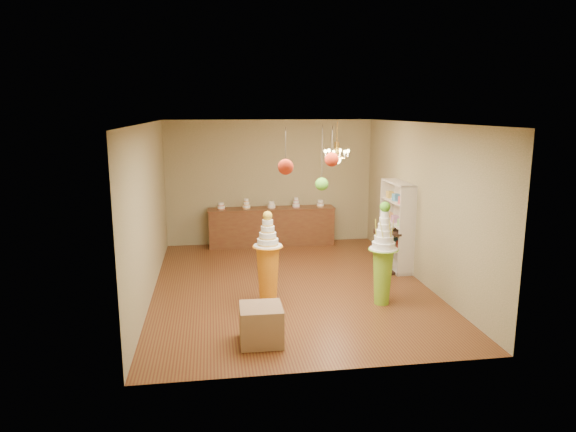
{
  "coord_description": "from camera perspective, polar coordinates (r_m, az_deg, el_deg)",
  "views": [
    {
      "loc": [
        -1.4,
        -9.04,
        3.21
      ],
      "look_at": [
        -0.04,
        0.0,
        1.33
      ],
      "focal_mm": 32.0,
      "sensor_mm": 36.0,
      "label": 1
    }
  ],
  "objects": [
    {
      "name": "pom_green_mid",
      "position": [
        8.15,
        3.77,
        3.58
      ],
      "size": [
        0.21,
        0.21,
        1.03
      ],
      "color": "#3B332A",
      "rests_on": "ceiling"
    },
    {
      "name": "wall_back",
      "position": [
        12.48,
        -2.02,
        3.76
      ],
      "size": [
        5.0,
        0.04,
        3.0
      ],
      "primitive_type": "cube",
      "color": "#938963",
      "rests_on": "ground"
    },
    {
      "name": "pedestal_green",
      "position": [
        8.74,
        10.49,
        -5.23
      ],
      "size": [
        0.56,
        0.56,
        1.76
      ],
      "rotation": [
        0.0,
        0.0,
        -0.23
      ],
      "color": "#82BF2A",
      "rests_on": "floor"
    },
    {
      "name": "wall_left",
      "position": [
        9.26,
        -15.21,
        0.58
      ],
      "size": [
        0.04,
        6.5,
        3.0
      ],
      "primitive_type": "cube",
      "color": "#938963",
      "rests_on": "ground"
    },
    {
      "name": "ceiling",
      "position": [
        9.15,
        0.27,
        10.31
      ],
      "size": [
        6.5,
        6.5,
        0.0
      ],
      "primitive_type": "plane",
      "rotation": [
        3.14,
        0.0,
        0.0
      ],
      "color": "silver",
      "rests_on": "ground"
    },
    {
      "name": "pedestal_orange",
      "position": [
        8.51,
        -2.24,
        -5.84
      ],
      "size": [
        0.46,
        0.46,
        1.62
      ],
      "rotation": [
        0.0,
        0.0,
        -0.01
      ],
      "color": "orange",
      "rests_on": "floor"
    },
    {
      "name": "chandelier",
      "position": [
        10.34,
        5.43,
        6.55
      ],
      "size": [
        0.54,
        0.54,
        0.85
      ],
      "rotation": [
        0.0,
        0.0,
        -0.01
      ],
      "color": "#C09444",
      "rests_on": "ceiling"
    },
    {
      "name": "pom_red_right",
      "position": [
        7.27,
        4.9,
        6.29
      ],
      "size": [
        0.2,
        0.2,
        0.56
      ],
      "color": "#3B332A",
      "rests_on": "ceiling"
    },
    {
      "name": "burlap_riser",
      "position": [
        7.36,
        -3.01,
        -11.94
      ],
      "size": [
        0.6,
        0.6,
        0.54
      ],
      "primitive_type": "cube",
      "rotation": [
        0.0,
        0.0,
        -0.02
      ],
      "color": "#8D6B4D",
      "rests_on": "floor"
    },
    {
      "name": "round_table",
      "position": [
        10.51,
        11.23,
        -3.23
      ],
      "size": [
        0.78,
        0.78,
        0.86
      ],
      "rotation": [
        0.0,
        0.0,
        0.18
      ],
      "color": "black",
      "rests_on": "floor"
    },
    {
      "name": "pom_red_left",
      "position": [
        6.85,
        -0.27,
        5.48
      ],
      "size": [
        0.21,
        0.21,
        0.63
      ],
      "color": "#3B332A",
      "rests_on": "ceiling"
    },
    {
      "name": "sideboard",
      "position": [
        12.39,
        -1.84,
        -1.1
      ],
      "size": [
        3.04,
        0.54,
        1.16
      ],
      "color": "brown",
      "rests_on": "floor"
    },
    {
      "name": "wall_right",
      "position": [
        9.99,
        14.59,
        1.4
      ],
      "size": [
        0.04,
        6.5,
        3.0
      ],
      "primitive_type": "cube",
      "color": "#938963",
      "rests_on": "ground"
    },
    {
      "name": "vase",
      "position": [
        10.42,
        11.32,
        -1.15
      ],
      "size": [
        0.21,
        0.21,
        0.17
      ],
      "primitive_type": "imported",
      "rotation": [
        0.0,
        0.0,
        -0.37
      ],
      "color": "beige",
      "rests_on": "round_table"
    },
    {
      "name": "floor",
      "position": [
        9.69,
        0.26,
        -7.71
      ],
      "size": [
        6.5,
        6.5,
        0.0
      ],
      "primitive_type": "plane",
      "color": "#5B3118",
      "rests_on": "ground"
    },
    {
      "name": "wall_front",
      "position": [
        6.19,
        4.88,
        -4.45
      ],
      "size": [
        5.0,
        0.04,
        3.0
      ],
      "primitive_type": "cube",
      "color": "#938963",
      "rests_on": "ground"
    },
    {
      "name": "shelving_unit",
      "position": [
        10.77,
        11.98,
        -1.0
      ],
      "size": [
        0.33,
        1.2,
        1.8
      ],
      "color": "beige",
      "rests_on": "floor"
    }
  ]
}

